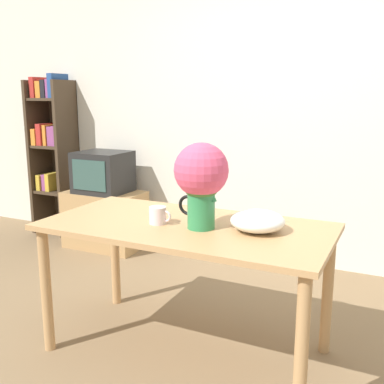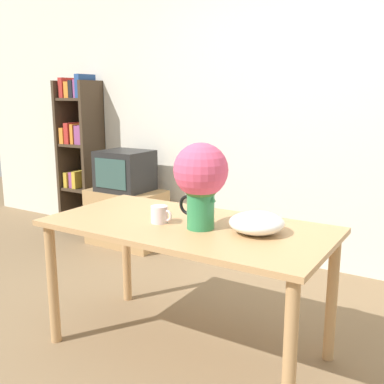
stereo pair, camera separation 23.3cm
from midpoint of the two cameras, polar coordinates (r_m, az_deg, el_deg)
name	(u,v)px [view 1 (the left image)]	position (r m, az deg, el deg)	size (l,w,h in m)	color
ground_plane	(189,367)	(2.59, -3.13, -21.36)	(12.00, 12.00, 0.00)	#7F6647
wall_back	(285,112)	(3.85, 9.97, 9.97)	(8.00, 0.05, 2.60)	silver
table	(186,241)	(2.46, -3.50, -6.32)	(1.55, 0.78, 0.75)	tan
flower_vase	(201,177)	(2.29, -1.73, 1.84)	(0.28, 0.28, 0.45)	#2D844C
coffee_mug	(158,215)	(2.44, -7.06, -2.99)	(0.13, 0.09, 0.09)	silver
white_bowl	(258,221)	(2.30, 5.46, -3.71)	(0.28, 0.28, 0.11)	white
tv_stand	(105,219)	(4.42, -12.46, -3.43)	(0.74, 0.43, 0.54)	tan
tv_set	(103,172)	(4.32, -12.76, 2.48)	(0.46, 0.42, 0.38)	black
bookshelf	(54,146)	(4.95, -18.49, 5.61)	(0.42, 0.34, 1.65)	#423323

